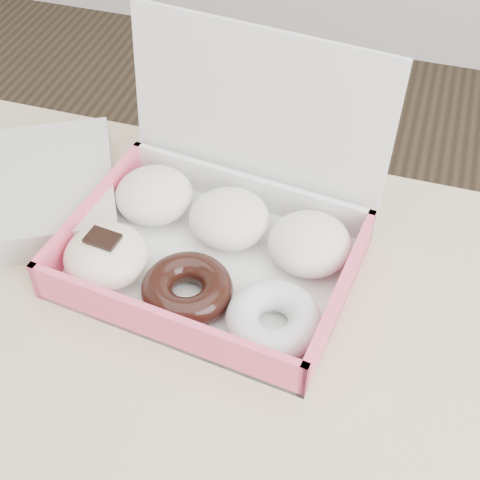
# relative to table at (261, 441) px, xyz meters

# --- Properties ---
(table) EXTENTS (1.20, 0.80, 0.75)m
(table) POSITION_rel_table_xyz_m (0.00, 0.00, 0.00)
(table) COLOR #CFBB88
(table) RESTS_ON ground
(donut_box) EXTENTS (0.36, 0.32, 0.24)m
(donut_box) POSITION_rel_table_xyz_m (-0.11, 0.18, 0.12)
(donut_box) COLOR white
(donut_box) RESTS_ON table
(newspapers) EXTENTS (0.35, 0.33, 0.04)m
(newspapers) POSITION_rel_table_xyz_m (-0.40, 0.19, 0.10)
(newspapers) COLOR silver
(newspapers) RESTS_ON table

